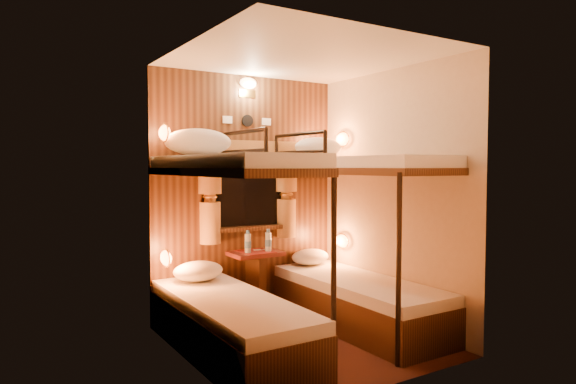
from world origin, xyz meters
TOP-DOWN VIEW (x-y plane):
  - floor at (0.00, 0.00)m, footprint 2.10×2.10m
  - ceiling at (0.00, 0.00)m, footprint 2.10×2.10m
  - wall_back at (0.00, 1.05)m, footprint 2.40×0.00m
  - wall_front at (0.00, -1.05)m, footprint 2.40×0.00m
  - wall_left at (-1.00, 0.00)m, footprint 0.00×2.40m
  - wall_right at (1.00, 0.00)m, footprint 0.00×2.40m
  - back_panel at (0.00, 1.04)m, footprint 2.00×0.03m
  - bunk_left at (-0.65, 0.07)m, footprint 0.72×1.90m
  - bunk_right at (0.65, 0.07)m, footprint 0.72×1.90m
  - window at (0.00, 1.00)m, footprint 1.00×0.12m
  - curtains at (0.00, 0.97)m, footprint 1.10×0.22m
  - back_fixtures at (0.00, 1.00)m, footprint 0.54×0.09m
  - reading_lamps at (-0.00, 0.70)m, footprint 2.00×0.20m
  - table at (0.00, 0.85)m, footprint 0.50×0.34m
  - bottle_left at (-0.11, 0.81)m, footprint 0.06×0.06m
  - bottle_right at (0.11, 0.79)m, footprint 0.06×0.06m
  - sachet_a at (0.14, 0.89)m, footprint 0.09×0.08m
  - sachet_b at (0.05, 0.91)m, footprint 0.09×0.07m
  - pillow_lower_left at (-0.65, 0.74)m, footprint 0.46×0.33m
  - pillow_lower_right at (0.65, 0.85)m, footprint 0.42×0.30m
  - pillow_upper_left at (-0.65, 0.70)m, footprint 0.61×0.44m
  - pillow_upper_right at (0.65, 0.71)m, footprint 0.52×0.37m

SIDE VIEW (x-z plane):
  - floor at x=0.00m, z-range 0.00..0.00m
  - table at x=0.00m, z-range 0.09..0.74m
  - pillow_lower_right at x=0.65m, z-range 0.46..0.62m
  - pillow_lower_left at x=-0.65m, z-range 0.46..0.64m
  - bunk_left at x=-0.65m, z-range -0.35..1.47m
  - bunk_right at x=0.65m, z-range -0.35..1.47m
  - sachet_a at x=0.14m, z-range 0.65..0.66m
  - sachet_b at x=0.05m, z-range 0.65..0.66m
  - bottle_left at x=-0.11m, z-range 0.63..0.86m
  - bottle_right at x=0.11m, z-range 0.63..0.86m
  - window at x=0.00m, z-range 0.79..1.58m
  - wall_back at x=0.00m, z-range 0.00..2.40m
  - wall_front at x=0.00m, z-range 0.00..2.40m
  - wall_left at x=-1.00m, z-range 0.00..2.40m
  - wall_right at x=1.00m, z-range 0.00..2.40m
  - back_panel at x=0.00m, z-range 0.00..2.40m
  - reading_lamps at x=0.00m, z-range 0.62..1.86m
  - curtains at x=0.00m, z-range 0.76..1.76m
  - pillow_upper_right at x=0.65m, z-range 1.59..1.79m
  - pillow_upper_left at x=-0.65m, z-range 1.59..1.83m
  - back_fixtures at x=0.00m, z-range 2.00..2.49m
  - ceiling at x=0.00m, z-range 2.40..2.40m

